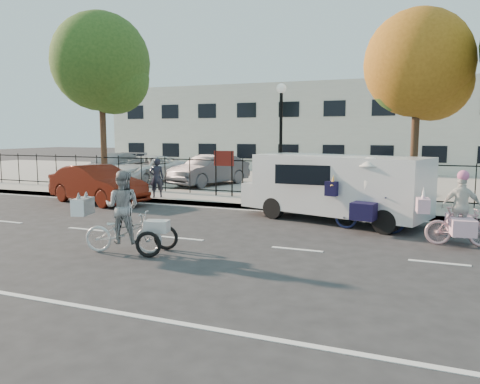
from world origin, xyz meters
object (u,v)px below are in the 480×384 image
at_px(lot_car_b, 147,169).
at_px(lot_car_d, 338,174).
at_px(lot_car_a, 113,166).
at_px(zebra_trike, 123,221).
at_px(bull_bike, 368,202).
at_px(lamppost, 281,121).
at_px(red_sedan, 97,184).
at_px(lot_car_c, 209,170).
at_px(white_van, 335,185).
at_px(unicorn_bike, 459,218).
at_px(pedestrian, 157,178).

relative_size(lot_car_b, lot_car_d, 1.13).
distance_m(lot_car_a, lot_car_d, 12.30).
distance_m(zebra_trike, lot_car_a, 15.78).
height_order(bull_bike, lot_car_b, bull_bike).
relative_size(lamppost, lot_car_a, 0.88).
bearing_deg(lamppost, red_sedan, -157.76).
height_order(lot_car_a, lot_car_c, lot_car_c).
relative_size(bull_bike, lot_car_a, 0.45).
height_order(bull_bike, lot_car_c, bull_bike).
bearing_deg(lot_car_c, lot_car_b, -162.80).
height_order(bull_bike, lot_car_d, bull_bike).
height_order(lamppost, white_van, lamppost).
relative_size(bull_bike, lot_car_b, 0.45).
xyz_separation_m(lamppost, bull_bike, (3.73, -4.08, -2.31)).
xyz_separation_m(red_sedan, lot_car_a, (-4.27, 6.57, 0.14)).
xyz_separation_m(bull_bike, lot_car_a, (-14.45, 8.01, 0.06)).
height_order(zebra_trike, unicorn_bike, zebra_trike).
bearing_deg(lot_car_c, bull_bike, -23.93).
height_order(pedestrian, lot_car_a, pedestrian).
height_order(zebra_trike, pedestrian, zebra_trike).
bearing_deg(bull_bike, zebra_trike, 143.24).
bearing_deg(bull_bike, lamppost, 52.70).
bearing_deg(red_sedan, bull_bike, -82.32).
bearing_deg(lot_car_b, unicorn_bike, -24.52).
relative_size(zebra_trike, lot_car_d, 0.50).
relative_size(unicorn_bike, lot_car_c, 0.41).
distance_m(unicorn_bike, lot_car_b, 16.37).
xyz_separation_m(red_sedan, lot_car_c, (1.85, 5.95, 0.16)).
bearing_deg(lot_car_b, lot_car_a, 173.54).
distance_m(bull_bike, white_van, 1.56).
relative_size(lamppost, unicorn_bike, 2.40).
bearing_deg(lot_car_b, lot_car_d, 6.17).
bearing_deg(bull_bike, lot_car_c, 58.62).
distance_m(lot_car_b, lot_car_c, 3.53).
distance_m(zebra_trike, lot_car_d, 12.11).
xyz_separation_m(zebra_trike, white_van, (3.65, 5.51, 0.38)).
bearing_deg(red_sedan, lot_car_c, -1.55).
distance_m(lamppost, red_sedan, 7.36).
bearing_deg(red_sedan, lot_car_b, 31.42).
xyz_separation_m(bull_bike, red_sedan, (-10.18, 1.44, -0.08)).
xyz_separation_m(unicorn_bike, white_van, (-3.29, 2.04, 0.43)).
relative_size(unicorn_bike, red_sedan, 0.41).
bearing_deg(lot_car_c, lot_car_d, 17.73).
height_order(red_sedan, lot_car_b, lot_car_b).
relative_size(red_sedan, lot_car_d, 1.01).
bearing_deg(zebra_trike, bull_bike, -62.04).
relative_size(zebra_trike, bull_bike, 0.97).
bearing_deg(lot_car_c, lamppost, -18.14).
xyz_separation_m(unicorn_bike, bull_bike, (-2.20, 0.97, 0.14)).
xyz_separation_m(white_van, pedestrian, (-7.24, 1.60, -0.18)).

